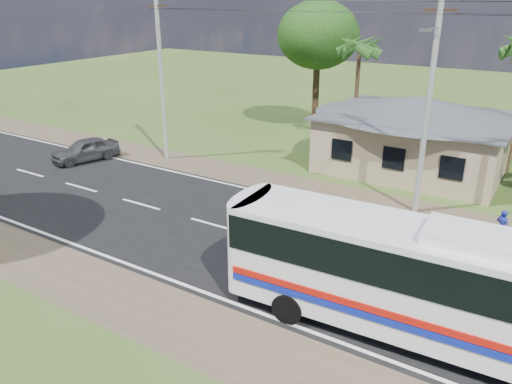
# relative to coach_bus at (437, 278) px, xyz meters

# --- Properties ---
(ground) EXTENTS (120.00, 120.00, 0.00)m
(ground) POSITION_rel_coach_bus_xyz_m (-6.08, 3.20, -2.24)
(ground) COLOR #314B1B
(ground) RESTS_ON ground
(road) EXTENTS (120.00, 16.00, 0.03)m
(road) POSITION_rel_coach_bus_xyz_m (-6.08, 3.20, -2.23)
(road) COLOR black
(road) RESTS_ON ground
(house) EXTENTS (12.40, 10.00, 5.00)m
(house) POSITION_rel_coach_bus_xyz_m (-5.08, 16.20, 0.40)
(house) COLOR tan
(house) RESTS_ON ground
(utility_poles) EXTENTS (32.80, 2.22, 11.00)m
(utility_poles) POSITION_rel_coach_bus_xyz_m (-3.41, 9.69, 3.53)
(utility_poles) COLOR #9E9E99
(utility_poles) RESTS_ON ground
(palm_far) EXTENTS (2.80, 2.80, 7.70)m
(palm_far) POSITION_rel_coach_bus_xyz_m (-10.08, 19.20, 4.43)
(palm_far) COLOR #47301E
(palm_far) RESTS_ON ground
(tree_behind_house) EXTENTS (6.00, 6.00, 9.61)m
(tree_behind_house) POSITION_rel_coach_bus_xyz_m (-14.08, 21.20, 4.87)
(tree_behind_house) COLOR #47301E
(tree_behind_house) RESTS_ON ground
(coach_bus) EXTENTS (12.74, 3.25, 3.92)m
(coach_bus) POSITION_rel_coach_bus_xyz_m (0.00, 0.00, 0.00)
(coach_bus) COLOR silver
(coach_bus) RESTS_ON ground
(person) EXTENTS (0.65, 0.55, 1.53)m
(person) POSITION_rel_coach_bus_xyz_m (0.91, 8.28, -1.48)
(person) COLOR navy
(person) RESTS_ON ground
(small_car) EXTENTS (2.90, 4.53, 1.43)m
(small_car) POSITION_rel_coach_bus_xyz_m (-23.18, 6.68, -1.52)
(small_car) COLOR #313133
(small_car) RESTS_ON ground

